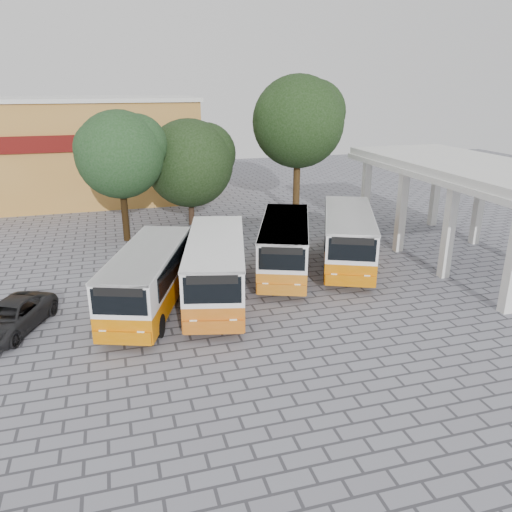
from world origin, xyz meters
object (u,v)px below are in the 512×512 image
object	(u,v)px
bus_far_left	(148,276)
bus_centre_left	(216,265)
bus_centre_right	(285,243)
bus_far_right	(348,235)
parked_car	(10,317)

from	to	relation	value
bus_far_left	bus_centre_left	distance (m)	3.01
bus_centre_left	bus_centre_right	world-z (taller)	bus_centre_left
bus_far_left	bus_far_right	bearing A→B (deg)	34.29
bus_centre_left	parked_car	distance (m)	8.62
bus_centre_left	bus_centre_right	bearing A→B (deg)	44.14
bus_centre_right	parked_car	xyz separation A→B (m)	(-12.62, -3.14, -0.99)
bus_centre_left	parked_car	world-z (taller)	bus_centre_left
bus_far_right	bus_far_left	bearing A→B (deg)	-141.70
bus_centre_right	bus_far_right	size ratio (longest dim) A/B	0.95
bus_far_right	parked_car	distance (m)	16.63
bus_far_left	parked_car	xyz separation A→B (m)	(-5.51, -0.52, -0.97)
bus_centre_right	parked_car	world-z (taller)	bus_centre_right
bus_centre_left	parked_car	size ratio (longest dim) A/B	1.94
bus_far_left	bus_far_right	size ratio (longest dim) A/B	0.93
bus_far_left	bus_centre_left	bearing A→B (deg)	23.47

